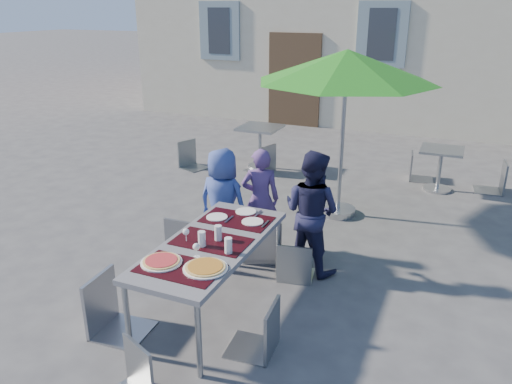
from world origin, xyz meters
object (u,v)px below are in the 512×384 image
at_px(chair_3, 107,271).
at_px(patio_umbrella, 347,67).
at_px(chair_1, 263,214).
at_px(child_2, 311,212).
at_px(cafe_table_0, 260,139).
at_px(child_1, 260,199).
at_px(bg_chair_r_0, 264,142).
at_px(bg_chair_l_0, 190,138).
at_px(bg_chair_l_1, 419,151).
at_px(pizza_near_right, 205,267).
at_px(cafe_table_1, 440,163).
at_px(bg_chair_r_1, 500,159).
at_px(dining_table, 211,247).
at_px(chair_5, 125,344).
at_px(chair_4, 261,299).
at_px(child_0, 223,202).
at_px(chair_2, 296,239).
at_px(pizza_near_left, 161,261).
at_px(chair_0, 187,212).

distance_m(chair_3, patio_umbrella, 3.96).
relative_size(chair_1, chair_3, 0.97).
height_order(child_2, cafe_table_0, child_2).
distance_m(child_1, bg_chair_r_0, 2.95).
height_order(bg_chair_l_0, bg_chair_l_1, bg_chair_l_0).
relative_size(pizza_near_right, cafe_table_1, 0.55).
bearing_deg(bg_chair_r_1, dining_table, -118.51).
xyz_separation_m(pizza_near_right, cafe_table_0, (-1.59, 4.90, -0.24)).
bearing_deg(dining_table, chair_5, -91.65).
bearing_deg(child_1, chair_4, 89.55).
xyz_separation_m(child_0, chair_2, (1.02, -0.29, -0.16)).
height_order(chair_2, bg_chair_l_1, bg_chair_l_1).
bearing_deg(bg_chair_r_1, patio_umbrella, -137.68).
relative_size(pizza_near_left, bg_chair_r_0, 0.37).
xyz_separation_m(pizza_near_right, patio_umbrella, (0.29, 3.32, 1.29)).
relative_size(child_0, chair_3, 1.24).
xyz_separation_m(chair_2, bg_chair_l_0, (-3.10, 3.05, 0.06)).
xyz_separation_m(chair_3, chair_5, (0.67, -0.63, -0.12)).
bearing_deg(chair_0, bg_chair_r_0, 98.20).
relative_size(child_1, patio_umbrella, 0.52).
distance_m(child_2, bg_chair_l_1, 3.76).
distance_m(chair_2, chair_3, 1.96).
distance_m(child_2, patio_umbrella, 2.15).
distance_m(child_1, patio_umbrella, 2.08).
bearing_deg(child_2, patio_umbrella, -70.79).
height_order(pizza_near_right, bg_chair_l_1, bg_chair_l_1).
bearing_deg(pizza_near_right, cafe_table_0, 107.95).
xyz_separation_m(child_1, chair_5, (0.09, -2.74, -0.14)).
xyz_separation_m(child_2, chair_4, (0.07, -1.57, -0.17)).
relative_size(dining_table, chair_5, 2.18).
height_order(chair_4, cafe_table_0, chair_4).
bearing_deg(child_0, patio_umbrella, -116.60).
bearing_deg(child_1, chair_1, 93.66).
bearing_deg(bg_chair_l_1, bg_chair_r_0, -165.22).
bearing_deg(cafe_table_0, dining_table, -72.61).
xyz_separation_m(pizza_near_left, bg_chair_l_1, (1.53, 5.40, -0.26)).
bearing_deg(chair_0, patio_umbrella, 59.50).
xyz_separation_m(chair_0, bg_chair_r_0, (-0.49, 3.43, -0.07)).
distance_m(chair_3, bg_chair_l_0, 4.93).
height_order(chair_3, bg_chair_r_1, chair_3).
height_order(child_0, cafe_table_0, child_0).
height_order(chair_2, chair_3, chair_3).
relative_size(child_2, chair_4, 1.55).
relative_size(pizza_near_left, cafe_table_1, 0.51).
xyz_separation_m(pizza_near_left, cafe_table_1, (1.91, 4.99, -0.32)).
height_order(chair_2, bg_chair_r_0, bg_chair_r_0).
height_order(child_1, chair_2, child_1).
distance_m(child_0, chair_0, 0.47).
relative_size(chair_1, chair_2, 1.20).
distance_m(chair_2, cafe_table_1, 3.77).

